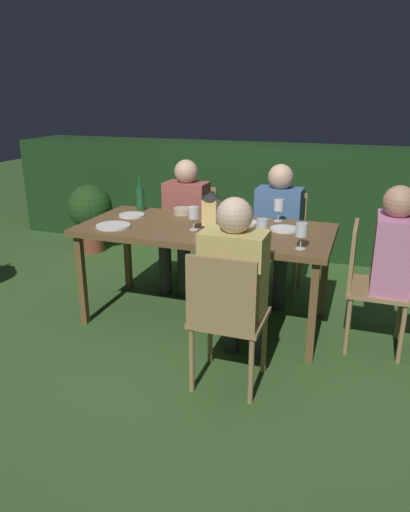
% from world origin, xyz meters
% --- Properties ---
extents(ground_plane, '(16.00, 16.00, 0.00)m').
position_xyz_m(ground_plane, '(0.00, 0.00, 0.00)').
color(ground_plane, '#385B28').
extents(dining_table, '(1.86, 0.86, 0.76)m').
position_xyz_m(dining_table, '(0.00, 0.00, 0.70)').
color(dining_table, brown).
rests_on(dining_table, ground).
extents(chair_side_left_b, '(0.42, 0.40, 0.87)m').
position_xyz_m(chair_side_left_b, '(0.42, -0.82, 0.49)').
color(chair_side_left_b, '#9E7A51').
rests_on(chair_side_left_b, ground).
extents(person_in_mustard, '(0.38, 0.47, 1.15)m').
position_xyz_m(person_in_mustard, '(0.42, -0.63, 0.64)').
color(person_in_mustard, tan).
rests_on(person_in_mustard, ground).
extents(chair_head_far, '(0.40, 0.42, 0.87)m').
position_xyz_m(chair_head_far, '(1.18, 0.00, 0.49)').
color(chair_head_far, '#9E7A51').
rests_on(chair_head_far, ground).
extents(person_in_pink, '(0.48, 0.38, 1.15)m').
position_xyz_m(person_in_pink, '(1.38, 0.00, 0.64)').
color(person_in_pink, '#C675A3').
rests_on(person_in_pink, ground).
extents(chair_side_right_a, '(0.42, 0.40, 0.87)m').
position_xyz_m(chair_side_right_a, '(-0.42, 0.82, 0.49)').
color(chair_side_right_a, '#9E7A51').
rests_on(chair_side_right_a, ground).
extents(person_in_rust, '(0.38, 0.47, 1.15)m').
position_xyz_m(person_in_rust, '(-0.42, 0.63, 0.64)').
color(person_in_rust, '#9E4C47').
rests_on(person_in_rust, ground).
extents(chair_side_right_b, '(0.42, 0.40, 0.87)m').
position_xyz_m(chair_side_right_b, '(0.42, 0.82, 0.49)').
color(chair_side_right_b, '#9E7A51').
rests_on(chair_side_right_b, ground).
extents(person_in_blue, '(0.38, 0.47, 1.15)m').
position_xyz_m(person_in_blue, '(0.42, 0.63, 0.64)').
color(person_in_blue, '#426699').
rests_on(person_in_blue, ground).
extents(lantern_centerpiece, '(0.15, 0.15, 0.27)m').
position_xyz_m(lantern_centerpiece, '(0.04, 0.02, 0.91)').
color(lantern_centerpiece, black).
rests_on(lantern_centerpiece, dining_table).
extents(green_bottle_on_table, '(0.07, 0.07, 0.29)m').
position_xyz_m(green_bottle_on_table, '(-0.69, 0.32, 0.87)').
color(green_bottle_on_table, '#195128').
rests_on(green_bottle_on_table, dining_table).
extents(wine_glass_a, '(0.08, 0.08, 0.17)m').
position_xyz_m(wine_glass_a, '(-0.05, -0.10, 0.88)').
color(wine_glass_a, silver).
rests_on(wine_glass_a, dining_table).
extents(wine_glass_b, '(0.08, 0.08, 0.17)m').
position_xyz_m(wine_glass_b, '(0.49, -0.27, 0.88)').
color(wine_glass_b, silver).
rests_on(wine_glass_b, dining_table).
extents(wine_glass_c, '(0.08, 0.08, 0.17)m').
position_xyz_m(wine_glass_c, '(0.48, 0.35, 0.88)').
color(wine_glass_c, silver).
rests_on(wine_glass_c, dining_table).
extents(wine_glass_d, '(0.08, 0.08, 0.17)m').
position_xyz_m(wine_glass_d, '(0.75, -0.29, 0.88)').
color(wine_glass_d, silver).
rests_on(wine_glass_d, dining_table).
extents(plate_a, '(0.21, 0.21, 0.01)m').
position_xyz_m(plate_a, '(0.57, 0.11, 0.77)').
color(plate_a, silver).
rests_on(plate_a, dining_table).
extents(plate_b, '(0.23, 0.23, 0.01)m').
position_xyz_m(plate_b, '(0.23, 0.19, 0.77)').
color(plate_b, white).
rests_on(plate_b, dining_table).
extents(plate_c, '(0.25, 0.25, 0.01)m').
position_xyz_m(plate_c, '(-0.65, -0.22, 0.77)').
color(plate_c, white).
rests_on(plate_c, dining_table).
extents(plate_d, '(0.21, 0.21, 0.01)m').
position_xyz_m(plate_d, '(-0.67, 0.12, 0.77)').
color(plate_d, white).
rests_on(plate_d, dining_table).
extents(bowl_olives, '(0.16, 0.16, 0.05)m').
position_xyz_m(bowl_olives, '(-0.30, 0.32, 0.78)').
color(bowl_olives, '#BCAD8E').
rests_on(bowl_olives, dining_table).
extents(bowl_bread, '(0.16, 0.16, 0.06)m').
position_xyz_m(bowl_bread, '(0.23, -0.06, 0.79)').
color(bowl_bread, silver).
rests_on(bowl_bread, dining_table).
extents(hedge_backdrop, '(6.03, 0.79, 1.15)m').
position_xyz_m(hedge_backdrop, '(0.00, 2.07, 0.58)').
color(hedge_backdrop, '#193816').
rests_on(hedge_backdrop, ground).
extents(potted_plant_by_hedge, '(0.49, 0.49, 0.76)m').
position_xyz_m(potted_plant_by_hedge, '(-1.77, 1.21, 0.46)').
color(potted_plant_by_hedge, brown).
rests_on(potted_plant_by_hedge, ground).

